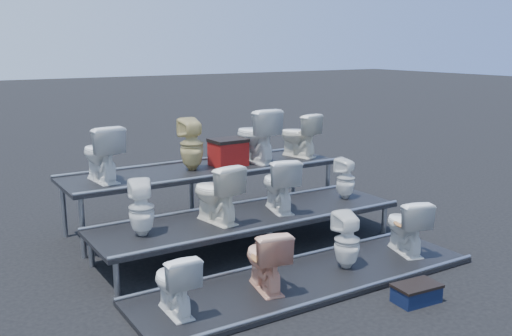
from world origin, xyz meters
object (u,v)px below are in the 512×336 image
toilet_2 (347,240)px  toilet_3 (406,225)px  toilet_1 (266,259)px  toilet_6 (279,184)px  toilet_4 (141,208)px  toilet_9 (192,144)px  toilet_5 (216,193)px  toilet_0 (174,282)px  step_stool (416,294)px  red_crate (228,154)px  toilet_8 (101,153)px  toilet_10 (256,135)px  toilet_7 (346,178)px  toilet_11 (299,135)px

toilet_2 → toilet_3: size_ratio=0.95×
toilet_1 → toilet_6: size_ratio=0.95×
toilet_4 → toilet_9: toilet_9 is taller
toilet_3 → toilet_5: 2.45m
toilet_0 → toilet_3: bearing=-178.5°
toilet_5 → toilet_9: (0.29, 1.30, 0.40)m
toilet_1 → step_stool: size_ratio=1.47×
toilet_4 → red_crate: red_crate is taller
toilet_5 → toilet_8: (-1.05, 1.30, 0.40)m
toilet_8 → toilet_10: size_ratio=0.90×
toilet_1 → toilet_7: (2.23, 1.30, 0.35)m
toilet_8 → toilet_11: toilet_8 is taller
toilet_4 → step_stool: (2.15, -2.32, -0.71)m
toilet_7 → toilet_1: bearing=13.0°
toilet_5 → toilet_8: 1.72m
toilet_1 → toilet_3: toilet_3 is taller
toilet_7 → toilet_9: bearing=-52.3°
toilet_1 → toilet_4: (-0.90, 1.30, 0.39)m
toilet_7 → toilet_8: 3.48m
toilet_4 → toilet_11: (3.22, 1.30, 0.42)m
toilet_3 → toilet_4: (-3.03, 1.30, 0.38)m
toilet_8 → toilet_9: bearing=174.9°
toilet_5 → toilet_7: toilet_5 is taller
toilet_2 → toilet_8: size_ratio=0.89×
toilet_10 → red_crate: (-0.50, -0.01, -0.24)m
toilet_9 → toilet_10: size_ratio=0.90×
toilet_5 → toilet_11: bearing=-158.4°
toilet_9 → red_crate: toilet_9 is taller
toilet_3 → toilet_5: toilet_5 is taller
toilet_1 → toilet_6: (1.05, 1.30, 0.42)m
toilet_7 → toilet_11: size_ratio=0.83×
toilet_6 → toilet_8: bearing=-18.1°
toilet_4 → toilet_5: (0.99, 0.00, 0.04)m
toilet_6 → toilet_8: 2.43m
toilet_2 → toilet_11: size_ratio=0.95×
toilet_7 → red_crate: 1.81m
toilet_1 → toilet_3: bearing=-168.3°
toilet_1 → step_stool: 1.64m
toilet_2 → toilet_7: bearing=-120.3°
toilet_1 → toilet_4: toilet_4 is taller
toilet_11 → toilet_1: bearing=34.9°
toilet_1 → toilet_8: toilet_8 is taller
toilet_3 → toilet_5: (-2.04, 1.30, 0.42)m
toilet_5 → toilet_8: size_ratio=0.99×
toilet_0 → red_crate: size_ratio=1.27×
toilet_7 → toilet_9: toilet_9 is taller
toilet_1 → toilet_8: bearing=-58.1°
toilet_5 → toilet_6: 0.96m
toilet_10 → red_crate: 0.56m
toilet_6 → red_crate: bearing=-72.4°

